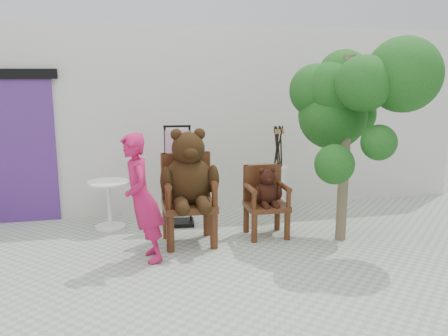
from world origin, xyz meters
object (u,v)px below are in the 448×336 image
object	(u,v)px
tree	(352,97)
display_stand	(178,187)
chair_small	(266,195)
cafe_table	(109,199)
stool_bucket	(278,177)
chair_big	(189,180)
person	(142,199)

from	to	relation	value
tree	display_stand	bearing A→B (deg)	153.86
chair_small	cafe_table	bearing A→B (deg)	159.37
cafe_table	stool_bucket	xyz separation A→B (m)	(2.62, 0.01, 0.20)
display_stand	tree	world-z (taller)	tree
chair_big	stool_bucket	xyz separation A→B (m)	(1.55, 0.91, -0.23)
chair_big	display_stand	xyz separation A→B (m)	(-0.04, 0.80, -0.29)
person	stool_bucket	world-z (taller)	person
stool_bucket	cafe_table	bearing A→B (deg)	-179.78
chair_big	tree	xyz separation A→B (m)	(2.15, -0.27, 1.08)
chair_small	person	bearing A→B (deg)	-161.70
display_stand	tree	size ratio (longest dim) A/B	0.56
cafe_table	chair_big	bearing A→B (deg)	-40.23
chair_small	tree	world-z (taller)	tree
chair_big	tree	bearing A→B (deg)	-7.23
chair_big	stool_bucket	distance (m)	1.81
chair_big	tree	distance (m)	2.43
chair_small	display_stand	bearing A→B (deg)	147.76
chair_small	stool_bucket	bearing A→B (deg)	61.08
chair_big	person	distance (m)	0.81
cafe_table	tree	size ratio (longest dim) A/B	0.26
chair_big	cafe_table	size ratio (longest dim) A/B	2.21
chair_big	display_stand	size ratio (longest dim) A/B	1.03
chair_small	display_stand	size ratio (longest dim) A/B	0.65
person	stool_bucket	bearing A→B (deg)	116.01
person	stool_bucket	distance (m)	2.60
chair_big	person	xyz separation A→B (m)	(-0.64, -0.49, -0.08)
display_stand	tree	distance (m)	2.80
chair_big	chair_small	bearing A→B (deg)	4.34
tree	person	bearing A→B (deg)	-175.54
cafe_table	tree	xyz separation A→B (m)	(3.21, -1.17, 1.51)
chair_big	display_stand	bearing A→B (deg)	93.10
chair_big	chair_small	size ratio (longest dim) A/B	1.58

